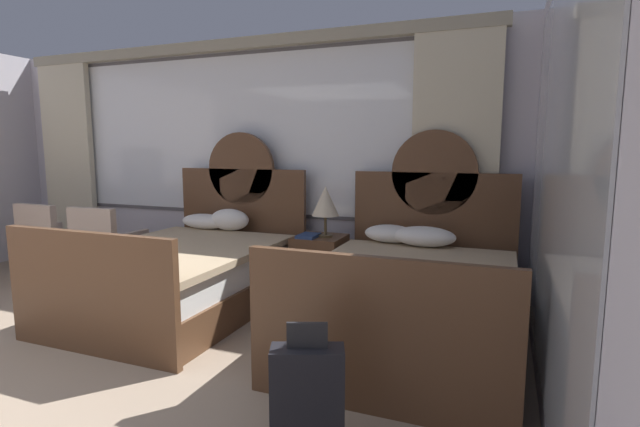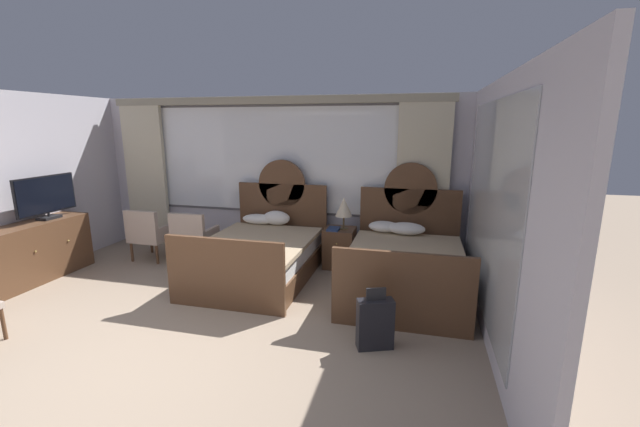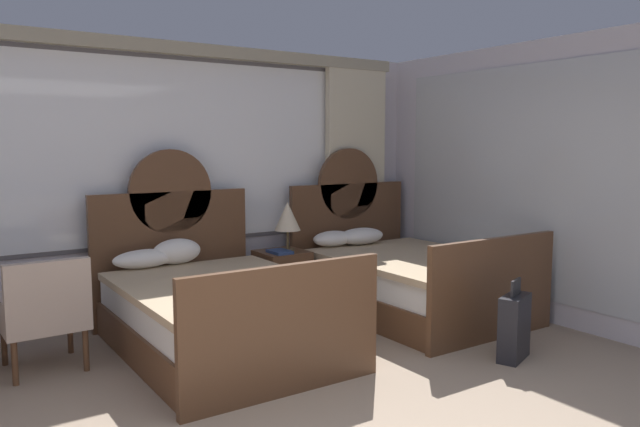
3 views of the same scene
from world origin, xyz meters
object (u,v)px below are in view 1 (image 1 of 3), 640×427
at_px(bed_near_mirror, 411,296).
at_px(table_lamp_on_nightstand, 325,202).
at_px(bed_near_window, 187,271).
at_px(book_on_nightstand, 309,236).
at_px(armchair_by_window_left, 106,243).
at_px(suitcase_on_floor, 307,397).
at_px(armchair_by_window_centre, 51,237).
at_px(nightstand_between_beds, 320,267).

height_order(bed_near_mirror, table_lamp_on_nightstand, bed_near_mirror).
height_order(bed_near_window, book_on_nightstand, bed_near_window).
height_order(bed_near_mirror, armchair_by_window_left, bed_near_mirror).
distance_m(book_on_nightstand, suitcase_on_floor, 2.37).
bearing_deg(suitcase_on_floor, armchair_by_window_centre, 155.53).
bearing_deg(suitcase_on_floor, armchair_by_window_left, 150.15).
bearing_deg(bed_near_window, armchair_by_window_left, 167.68).
bearing_deg(bed_near_window, book_on_nightstand, 32.85).
relative_size(table_lamp_on_nightstand, book_on_nightstand, 1.93).
bearing_deg(armchair_by_window_left, nightstand_between_beds, 10.88).
height_order(book_on_nightstand, suitcase_on_floor, book_on_nightstand).
bearing_deg(armchair_by_window_left, bed_near_window, -12.32).
bearing_deg(book_on_nightstand, table_lamp_on_nightstand, 30.57).
relative_size(nightstand_between_beds, table_lamp_on_nightstand, 1.25).
distance_m(bed_near_window, table_lamp_on_nightstand, 1.47).
xyz_separation_m(table_lamp_on_nightstand, book_on_nightstand, (-0.14, -0.08, -0.33)).
xyz_separation_m(bed_near_mirror, nightstand_between_beds, (-1.05, 0.72, -0.04)).
height_order(bed_near_mirror, nightstand_between_beds, bed_near_mirror).
bearing_deg(book_on_nightstand, suitcase_on_floor, -67.34).
bearing_deg(armchair_by_window_left, armchair_by_window_centre, -180.00).
height_order(table_lamp_on_nightstand, book_on_nightstand, table_lamp_on_nightstand).
bearing_deg(armchair_by_window_centre, table_lamp_on_nightstand, 7.77).
distance_m(table_lamp_on_nightstand, armchair_by_window_left, 2.48).
height_order(bed_near_mirror, suitcase_on_floor, bed_near_mirror).
distance_m(book_on_nightstand, armchair_by_window_left, 2.28).
xyz_separation_m(bed_near_mirror, armchair_by_window_left, (-3.37, 0.28, 0.12)).
relative_size(bed_near_mirror, nightstand_between_beds, 3.49).
xyz_separation_m(bed_near_window, book_on_nightstand, (0.98, 0.63, 0.29)).
bearing_deg(book_on_nightstand, armchair_by_window_left, -171.06).
distance_m(nightstand_between_beds, armchair_by_window_centre, 3.18).
bearing_deg(armchair_by_window_left, book_on_nightstand, 8.94).
xyz_separation_m(bed_near_window, armchair_by_window_left, (-1.27, 0.28, 0.12)).
xyz_separation_m(bed_near_window, bed_near_mirror, (2.11, 0.00, 0.00)).
bearing_deg(nightstand_between_beds, bed_near_mirror, -34.61).
relative_size(nightstand_between_beds, book_on_nightstand, 2.41).
relative_size(book_on_nightstand, armchair_by_window_centre, 0.30).
bearing_deg(bed_near_window, table_lamp_on_nightstand, 32.57).
distance_m(bed_near_mirror, book_on_nightstand, 1.33).
distance_m(bed_near_window, bed_near_mirror, 2.11).
distance_m(nightstand_between_beds, armchair_by_window_left, 2.37).
bearing_deg(bed_near_mirror, armchair_by_window_left, 175.32).
xyz_separation_m(bed_near_mirror, armchair_by_window_centre, (-4.20, 0.28, 0.12)).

